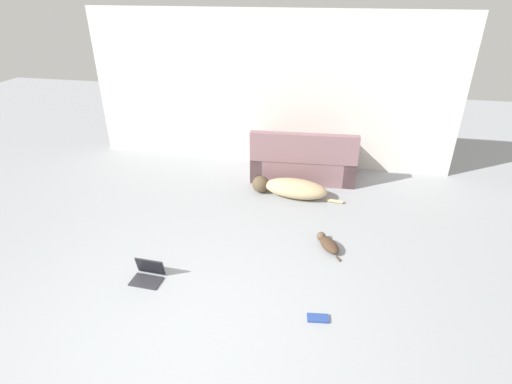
{
  "coord_description": "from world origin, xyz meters",
  "views": [
    {
      "loc": [
        1.21,
        -2.41,
        3.03
      ],
      "look_at": [
        0.29,
        2.05,
        0.61
      ],
      "focal_mm": 28.0,
      "sensor_mm": 36.0,
      "label": 1
    }
  ],
  "objects_px": {
    "laptop_open": "(149,273)",
    "dog": "(291,188)",
    "book_blue": "(318,318)",
    "couch": "(303,162)",
    "cat": "(328,244)"
  },
  "relations": [
    {
      "from": "dog",
      "to": "cat",
      "type": "xyz_separation_m",
      "value": [
        0.64,
        -1.28,
        -0.08
      ]
    },
    {
      "from": "cat",
      "to": "book_blue",
      "type": "xyz_separation_m",
      "value": [
        -0.04,
        -1.26,
        -0.05
      ]
    },
    {
      "from": "book_blue",
      "to": "dog",
      "type": "bearing_deg",
      "value": 103.35
    },
    {
      "from": "cat",
      "to": "book_blue",
      "type": "distance_m",
      "value": 1.26
    },
    {
      "from": "cat",
      "to": "laptop_open",
      "type": "xyz_separation_m",
      "value": [
        -1.99,
        -1.01,
        0.01
      ]
    },
    {
      "from": "dog",
      "to": "laptop_open",
      "type": "bearing_deg",
      "value": 65.64
    },
    {
      "from": "couch",
      "to": "cat",
      "type": "xyz_separation_m",
      "value": [
        0.53,
        -2.01,
        -0.22
      ]
    },
    {
      "from": "book_blue",
      "to": "cat",
      "type": "bearing_deg",
      "value": 88.17
    },
    {
      "from": "laptop_open",
      "to": "cat",
      "type": "bearing_deg",
      "value": 29.07
    },
    {
      "from": "laptop_open",
      "to": "dog",
      "type": "bearing_deg",
      "value": 61.76
    },
    {
      "from": "couch",
      "to": "cat",
      "type": "height_order",
      "value": "couch"
    },
    {
      "from": "couch",
      "to": "dog",
      "type": "xyz_separation_m",
      "value": [
        -0.11,
        -0.73,
        -0.14
      ]
    },
    {
      "from": "cat",
      "to": "laptop_open",
      "type": "height_order",
      "value": "laptop_open"
    },
    {
      "from": "couch",
      "to": "dog",
      "type": "relative_size",
      "value": 1.22
    },
    {
      "from": "couch",
      "to": "dog",
      "type": "distance_m",
      "value": 0.75
    }
  ]
}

